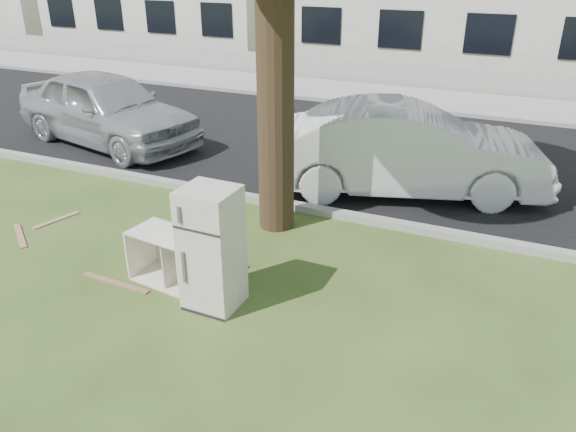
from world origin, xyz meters
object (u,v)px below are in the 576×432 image
at_px(car_center, 406,150).
at_px(car_left, 107,108).
at_px(cabinet, 166,256).
at_px(fridge, 212,249).

bearing_deg(car_center, car_left, 71.32).
xyz_separation_m(car_center, car_left, (-6.67, 0.13, 0.01)).
bearing_deg(cabinet, car_left, 143.72).
bearing_deg(fridge, cabinet, 166.15).
bearing_deg(fridge, car_left, 140.94).
bearing_deg(cabinet, fridge, -7.69).
distance_m(fridge, car_left, 7.06).
distance_m(fridge, cabinet, 0.96).
relative_size(cabinet, car_center, 0.19).
xyz_separation_m(cabinet, car_center, (2.12, 4.20, 0.44)).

